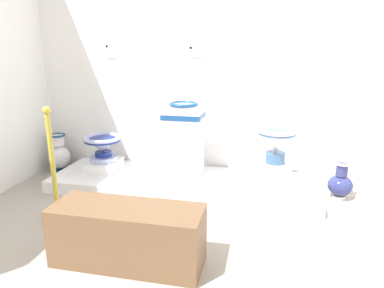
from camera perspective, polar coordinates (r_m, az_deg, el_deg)
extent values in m
cube|color=white|center=(3.77, -0.04, 15.57)|extent=(3.65, 0.06, 2.80)
cube|color=white|center=(3.58, -1.60, -6.40)|extent=(2.66, 0.81, 0.12)
cube|color=white|center=(3.90, -14.20, -3.32)|extent=(0.30, 0.40, 0.09)
cylinder|color=#A7AFD9|center=(3.88, -14.27, -2.30)|extent=(0.29, 0.29, 0.05)
cylinder|color=navy|center=(3.86, -14.32, -1.56)|extent=(0.18, 0.18, 0.05)
cone|color=#A7AFD9|center=(3.84, -14.42, -0.11)|extent=(0.39, 0.39, 0.15)
cylinder|color=navy|center=(3.82, -14.48, 0.68)|extent=(0.38, 0.38, 0.03)
torus|color=#A7AFD9|center=(3.82, -14.50, 0.97)|extent=(0.40, 0.40, 0.04)
cylinder|color=navy|center=(3.82, -14.49, 0.90)|extent=(0.27, 0.27, 0.01)
cube|color=white|center=(3.59, -1.32, -3.02)|extent=(0.36, 0.32, 0.27)
cube|color=white|center=(3.50, -1.35, 2.10)|extent=(0.38, 0.32, 0.39)
cube|color=navy|center=(3.47, -1.37, 4.69)|extent=(0.39, 0.33, 0.05)
cylinder|color=white|center=(3.45, -1.38, 5.89)|extent=(0.27, 0.27, 0.08)
torus|color=navy|center=(3.45, -1.38, 6.52)|extent=(0.29, 0.29, 0.04)
cube|color=white|center=(3.46, 13.28, -5.19)|extent=(0.32, 0.33, 0.15)
cylinder|color=white|center=(3.42, 13.39, -3.52)|extent=(0.30, 0.30, 0.06)
cylinder|color=#3D638E|center=(3.40, 13.47, -2.18)|extent=(0.18, 0.18, 0.11)
cone|color=white|center=(3.35, 13.64, 0.40)|extent=(0.36, 0.36, 0.21)
cylinder|color=#3D638E|center=(3.33, 13.73, 1.82)|extent=(0.35, 0.35, 0.03)
torus|color=white|center=(3.33, 13.76, 2.15)|extent=(0.37, 0.37, 0.04)
cylinder|color=#3D638E|center=(3.33, 13.75, 2.07)|extent=(0.25, 0.25, 0.01)
cube|color=white|center=(4.02, -13.30, 14.65)|extent=(0.10, 0.01, 0.15)
cube|color=#5B9E4C|center=(4.04, -13.79, 15.28)|extent=(0.02, 0.01, 0.02)
cube|color=white|center=(3.72, 0.43, 14.96)|extent=(0.13, 0.01, 0.11)
cube|color=#5B9E4C|center=(3.73, -0.20, 15.49)|extent=(0.02, 0.01, 0.02)
cylinder|color=navy|center=(4.38, -20.70, -3.92)|extent=(0.18, 0.18, 0.03)
ellipsoid|color=white|center=(4.33, -20.89, -2.00)|extent=(0.24, 0.24, 0.28)
cylinder|color=white|center=(4.28, -21.15, 0.56)|extent=(0.14, 0.14, 0.12)
torus|color=navy|center=(4.27, -21.23, 1.35)|extent=(0.18, 0.18, 0.02)
cylinder|color=white|center=(3.67, 22.91, -7.90)|extent=(0.13, 0.13, 0.03)
ellipsoid|color=navy|center=(3.62, 23.10, -6.25)|extent=(0.23, 0.23, 0.20)
cylinder|color=navy|center=(3.57, 23.36, -3.88)|extent=(0.11, 0.11, 0.12)
torus|color=white|center=(3.55, 23.47, -2.95)|extent=(0.15, 0.15, 0.02)
cylinder|color=gold|center=(3.23, -21.05, -10.97)|extent=(0.23, 0.23, 0.02)
cylinder|color=gold|center=(3.06, -21.85, -3.43)|extent=(0.04, 0.04, 0.87)
sphere|color=gold|center=(2.96, -22.74, 5.13)|extent=(0.06, 0.06, 0.06)
cube|color=brown|center=(2.41, -10.45, -14.45)|extent=(1.00, 0.36, 0.40)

